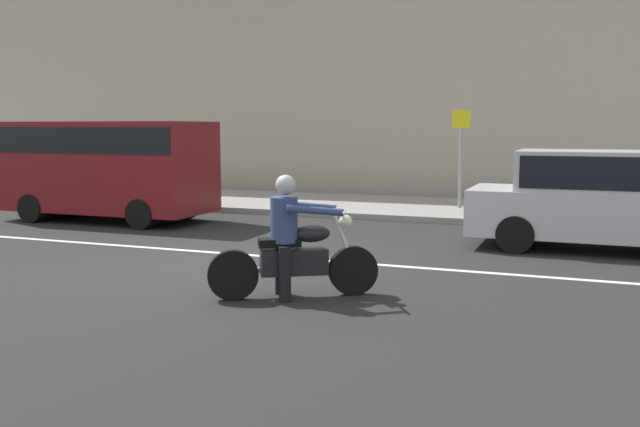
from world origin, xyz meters
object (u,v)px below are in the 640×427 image
Objects in this scene: parked_sedan_silver at (601,200)px; street_sign_post at (461,148)px; parked_van_maroon at (109,164)px; motorcycle_with_rider_denim_blue at (293,247)px.

street_sign_post reaches higher than parked_sedan_silver.
parked_sedan_silver is 5.42m from street_sign_post.
parked_sedan_silver is 1.87× the size of street_sign_post.
street_sign_post is at bearing 126.12° from parked_sedan_silver.
parked_sedan_silver is at bearing -53.88° from street_sign_post.
street_sign_post is (-3.16, 4.34, 0.73)m from parked_sedan_silver.
parked_van_maroon is at bearing 179.62° from parked_sedan_silver.
parked_van_maroon reaches higher than parked_sedan_silver.
motorcycle_with_rider_denim_blue is 0.78× the size of street_sign_post.
parked_sedan_silver is (3.60, 4.99, 0.25)m from motorcycle_with_rider_denim_blue.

